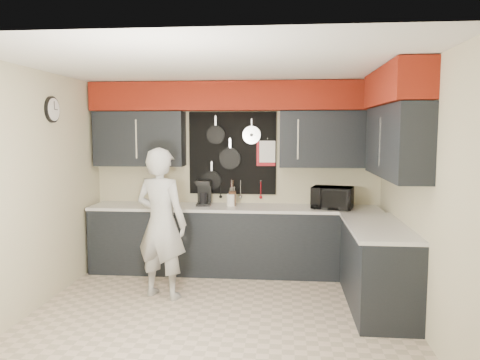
# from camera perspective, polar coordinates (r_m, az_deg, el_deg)

# --- Properties ---
(ground) EXTENTS (4.00, 4.00, 0.00)m
(ground) POSITION_cam_1_polar(r_m,az_deg,el_deg) (5.20, -2.50, -15.88)
(ground) COLOR beige
(ground) RESTS_ON ground
(back_wall_assembly) EXTENTS (4.00, 0.36, 2.60)m
(back_wall_assembly) POSITION_cam_1_polar(r_m,az_deg,el_deg) (6.41, -0.53, 6.67)
(back_wall_assembly) COLOR beige
(back_wall_assembly) RESTS_ON ground
(right_wall_assembly) EXTENTS (0.36, 3.50, 2.60)m
(right_wall_assembly) POSITION_cam_1_polar(r_m,az_deg,el_deg) (5.17, 18.71, 5.75)
(right_wall_assembly) COLOR beige
(right_wall_assembly) RESTS_ON ground
(left_wall_assembly) EXTENTS (0.05, 3.50, 2.60)m
(left_wall_assembly) POSITION_cam_1_polar(r_m,az_deg,el_deg) (5.51, -23.54, -0.77)
(left_wall_assembly) COLOR beige
(left_wall_assembly) RESTS_ON ground
(base_cabinets) EXTENTS (3.95, 2.20, 0.92)m
(base_cabinets) POSITION_cam_1_polar(r_m,az_deg,el_deg) (6.09, 3.58, -8.05)
(base_cabinets) COLOR black
(base_cabinets) RESTS_ON ground
(microwave) EXTENTS (0.59, 0.47, 0.29)m
(microwave) POSITION_cam_1_polar(r_m,az_deg,el_deg) (6.26, 11.19, -2.12)
(microwave) COLOR black
(microwave) RESTS_ON base_cabinets
(knife_block) EXTENTS (0.10, 0.10, 0.20)m
(knife_block) POSITION_cam_1_polar(r_m,az_deg,el_deg) (6.36, -0.93, -2.26)
(knife_block) COLOR #311B0F
(knife_block) RESTS_ON base_cabinets
(utensil_crock) EXTENTS (0.13, 0.13, 0.16)m
(utensil_crock) POSITION_cam_1_polar(r_m,az_deg,el_deg) (6.37, -1.06, -2.44)
(utensil_crock) COLOR white
(utensil_crock) RESTS_ON base_cabinets
(coffee_maker) EXTENTS (0.20, 0.24, 0.34)m
(coffee_maker) POSITION_cam_1_polar(r_m,az_deg,el_deg) (6.43, -4.43, -1.49)
(coffee_maker) COLOR black
(coffee_maker) RESTS_ON base_cabinets
(person) EXTENTS (0.74, 0.59, 1.75)m
(person) POSITION_cam_1_polar(r_m,az_deg,el_deg) (5.49, -9.58, -5.22)
(person) COLOR #B9B9B6
(person) RESTS_ON ground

